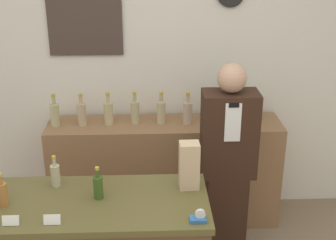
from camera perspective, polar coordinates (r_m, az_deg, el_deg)
name	(u,v)px	position (r m, az deg, el deg)	size (l,w,h in m)	color
back_wall	(143,64)	(4.03, -3.04, 6.82)	(5.20, 0.09, 2.70)	silver
back_shelf	(165,172)	(4.11, -0.39, -6.34)	(1.96, 0.43, 0.92)	#8E6642
shopkeeper	(227,167)	(3.51, 7.24, -5.68)	(0.40, 0.25, 1.58)	#331E14
potted_plant	(239,103)	(3.95, 8.70, 2.07)	(0.24, 0.24, 0.30)	#4C3D2D
paper_bag	(189,165)	(2.83, 2.60, -5.56)	(0.12, 0.11, 0.30)	tan
tape_dispenser	(199,217)	(2.58, 3.77, -11.77)	(0.09, 0.06, 0.07)	#2D66A8
price_card_left	(11,221)	(2.68, -18.64, -11.54)	(0.09, 0.02, 0.06)	white
price_card_right	(52,220)	(2.63, -13.96, -11.71)	(0.09, 0.02, 0.06)	white
counter_bottle_0	(2,193)	(2.85, -19.54, -8.41)	(0.06, 0.06, 0.20)	#A36A32
counter_bottle_1	(55,175)	(2.96, -13.56, -6.50)	(0.06, 0.06, 0.20)	tan
counter_bottle_2	(98,186)	(2.78, -8.51, -8.01)	(0.06, 0.06, 0.20)	#37521C
shelf_bottle_0	(55,114)	(3.93, -13.63, 0.70)	(0.08, 0.08, 0.27)	tan
shelf_bottle_1	(82,114)	(3.90, -10.48, 0.78)	(0.08, 0.08, 0.27)	tan
shelf_bottle_2	(109,112)	(3.89, -7.27, 0.93)	(0.08, 0.08, 0.27)	tan
shelf_bottle_3	(135,111)	(3.89, -4.05, 1.06)	(0.08, 0.08, 0.27)	tan
shelf_bottle_4	(161,112)	(3.88, -0.83, 1.04)	(0.08, 0.08, 0.27)	tan
shelf_bottle_5	(188,112)	(3.86, 2.41, 0.95)	(0.08, 0.08, 0.27)	tan
shelf_bottle_6	(213,110)	(3.92, 5.54, 1.18)	(0.08, 0.08, 0.27)	tan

